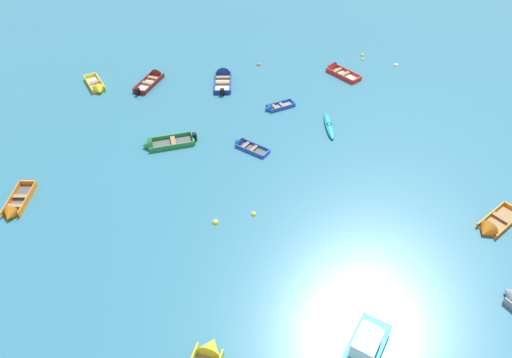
{
  "coord_description": "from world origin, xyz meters",
  "views": [
    {
      "loc": [
        -1.6,
        -1.94,
        21.88
      ],
      "look_at": [
        0.0,
        22.35,
        0.15
      ],
      "focal_mm": 32.11,
      "sensor_mm": 36.0,
      "label": 1
    }
  ],
  "objects_px": {
    "kayak_turquoise_far_left": "(329,126)",
    "rowboat_deep_blue_midfield_right": "(223,77)",
    "rowboat_red_center": "(335,70)",
    "rowboat_blue_near_camera": "(244,145)",
    "rowboat_orange_back_row_right": "(15,208)",
    "mooring_buoy_far_field": "(363,60)",
    "mooring_buoy_midfield": "(259,65)",
    "rowboat_orange_near_right": "(491,227)",
    "rowboat_maroon_foreground_center": "(154,78)",
    "rowboat_green_distant_center": "(158,144)",
    "rowboat_yellow_far_right": "(97,88)",
    "mooring_buoy_central": "(254,214)",
    "mooring_buoy_trailing": "(216,222)",
    "rowboat_blue_far_back": "(273,108)",
    "mooring_buoy_outer_edge": "(396,66)",
    "mooring_buoy_near_foreground": "(362,55)"
  },
  "relations": [
    {
      "from": "rowboat_green_distant_center",
      "to": "mooring_buoy_far_field",
      "type": "distance_m",
      "value": 23.4
    },
    {
      "from": "kayak_turquoise_far_left",
      "to": "rowboat_green_distant_center",
      "type": "distance_m",
      "value": 13.89
    },
    {
      "from": "mooring_buoy_trailing",
      "to": "rowboat_maroon_foreground_center",
      "type": "bearing_deg",
      "value": 107.1
    },
    {
      "from": "rowboat_orange_back_row_right",
      "to": "mooring_buoy_midfield",
      "type": "relative_size",
      "value": 8.64
    },
    {
      "from": "mooring_buoy_midfield",
      "to": "kayak_turquoise_far_left",
      "type": "bearing_deg",
      "value": -65.5
    },
    {
      "from": "mooring_buoy_near_foreground",
      "to": "mooring_buoy_central",
      "type": "xyz_separation_m",
      "value": [
        -12.58,
        -21.88,
        0.0
      ]
    },
    {
      "from": "rowboat_red_center",
      "to": "kayak_turquoise_far_left",
      "type": "bearing_deg",
      "value": -104.25
    },
    {
      "from": "rowboat_deep_blue_midfield_right",
      "to": "mooring_buoy_midfield",
      "type": "relative_size",
      "value": 10.39
    },
    {
      "from": "rowboat_green_distant_center",
      "to": "mooring_buoy_near_foreground",
      "type": "height_order",
      "value": "rowboat_green_distant_center"
    },
    {
      "from": "rowboat_blue_near_camera",
      "to": "mooring_buoy_near_foreground",
      "type": "relative_size",
      "value": 8.14
    },
    {
      "from": "mooring_buoy_outer_edge",
      "to": "rowboat_green_distant_center",
      "type": "bearing_deg",
      "value": -152.58
    },
    {
      "from": "rowboat_blue_far_back",
      "to": "kayak_turquoise_far_left",
      "type": "height_order",
      "value": "rowboat_blue_far_back"
    },
    {
      "from": "kayak_turquoise_far_left",
      "to": "rowboat_red_center",
      "type": "bearing_deg",
      "value": 75.75
    },
    {
      "from": "rowboat_orange_back_row_right",
      "to": "rowboat_blue_far_back",
      "type": "bearing_deg",
      "value": 31.08
    },
    {
      "from": "mooring_buoy_central",
      "to": "rowboat_yellow_far_right",
      "type": "bearing_deg",
      "value": 128.44
    },
    {
      "from": "kayak_turquoise_far_left",
      "to": "rowboat_red_center",
      "type": "distance_m",
      "value": 9.56
    },
    {
      "from": "rowboat_deep_blue_midfield_right",
      "to": "rowboat_blue_near_camera",
      "type": "xyz_separation_m",
      "value": [
        1.46,
        -10.67,
        -0.06
      ]
    },
    {
      "from": "mooring_buoy_far_field",
      "to": "mooring_buoy_midfield",
      "type": "height_order",
      "value": "mooring_buoy_midfield"
    },
    {
      "from": "kayak_turquoise_far_left",
      "to": "rowboat_deep_blue_midfield_right",
      "type": "height_order",
      "value": "rowboat_deep_blue_midfield_right"
    },
    {
      "from": "rowboat_deep_blue_midfield_right",
      "to": "kayak_turquoise_far_left",
      "type": "bearing_deg",
      "value": -45.13
    },
    {
      "from": "rowboat_blue_near_camera",
      "to": "rowboat_orange_back_row_right",
      "type": "distance_m",
      "value": 16.65
    },
    {
      "from": "mooring_buoy_midfield",
      "to": "rowboat_orange_back_row_right",
      "type": "bearing_deg",
      "value": -132.75
    },
    {
      "from": "mooring_buoy_outer_edge",
      "to": "mooring_buoy_trailing",
      "type": "distance_m",
      "value": 26.89
    },
    {
      "from": "rowboat_red_center",
      "to": "mooring_buoy_central",
      "type": "relative_size",
      "value": 10.17
    },
    {
      "from": "rowboat_yellow_far_right",
      "to": "mooring_buoy_central",
      "type": "bearing_deg",
      "value": -51.56
    },
    {
      "from": "mooring_buoy_midfield",
      "to": "rowboat_deep_blue_midfield_right",
      "type": "bearing_deg",
      "value": -145.91
    },
    {
      "from": "rowboat_deep_blue_midfield_right",
      "to": "mooring_buoy_outer_edge",
      "type": "xyz_separation_m",
      "value": [
        17.16,
        1.39,
        -0.19
      ]
    },
    {
      "from": "rowboat_green_distant_center",
      "to": "rowboat_yellow_far_right",
      "type": "distance_m",
      "value": 10.97
    },
    {
      "from": "rowboat_maroon_foreground_center",
      "to": "rowboat_orange_back_row_right",
      "type": "height_order",
      "value": "rowboat_maroon_foreground_center"
    },
    {
      "from": "mooring_buoy_midfield",
      "to": "mooring_buoy_trailing",
      "type": "height_order",
      "value": "mooring_buoy_midfield"
    },
    {
      "from": "rowboat_blue_far_back",
      "to": "mooring_buoy_trailing",
      "type": "distance_m",
      "value": 13.99
    },
    {
      "from": "kayak_turquoise_far_left",
      "to": "rowboat_maroon_foreground_center",
      "type": "xyz_separation_m",
      "value": [
        -15.12,
        8.82,
        0.03
      ]
    },
    {
      "from": "rowboat_orange_near_right",
      "to": "rowboat_maroon_foreground_center",
      "type": "relative_size",
      "value": 0.89
    },
    {
      "from": "rowboat_blue_near_camera",
      "to": "rowboat_yellow_far_right",
      "type": "height_order",
      "value": "rowboat_yellow_far_right"
    },
    {
      "from": "kayak_turquoise_far_left",
      "to": "rowboat_deep_blue_midfield_right",
      "type": "distance_m",
      "value": 12.16
    },
    {
      "from": "rowboat_blue_far_back",
      "to": "rowboat_blue_near_camera",
      "type": "bearing_deg",
      "value": -118.97
    },
    {
      "from": "rowboat_red_center",
      "to": "rowboat_green_distant_center",
      "type": "distance_m",
      "value": 19.47
    },
    {
      "from": "rowboat_red_center",
      "to": "mooring_buoy_far_field",
      "type": "height_order",
      "value": "rowboat_red_center"
    },
    {
      "from": "rowboat_green_distant_center",
      "to": "mooring_buoy_trailing",
      "type": "relative_size",
      "value": 10.36
    },
    {
      "from": "mooring_buoy_outer_edge",
      "to": "rowboat_orange_near_right",
      "type": "bearing_deg",
      "value": -90.91
    },
    {
      "from": "rowboat_maroon_foreground_center",
      "to": "rowboat_blue_near_camera",
      "type": "height_order",
      "value": "rowboat_maroon_foreground_center"
    },
    {
      "from": "rowboat_orange_near_right",
      "to": "mooring_buoy_central",
      "type": "height_order",
      "value": "rowboat_orange_near_right"
    },
    {
      "from": "rowboat_blue_near_camera",
      "to": "mooring_buoy_outer_edge",
      "type": "xyz_separation_m",
      "value": [
        15.7,
        12.05,
        -0.13
      ]
    },
    {
      "from": "kayak_turquoise_far_left",
      "to": "rowboat_orange_near_right",
      "type": "relative_size",
      "value": 0.98
    },
    {
      "from": "rowboat_blue_far_back",
      "to": "rowboat_orange_near_right",
      "type": "relative_size",
      "value": 0.78
    },
    {
      "from": "rowboat_blue_near_camera",
      "to": "mooring_buoy_far_field",
      "type": "xyz_separation_m",
      "value": [
        12.73,
        13.51,
        -0.13
      ]
    },
    {
      "from": "rowboat_green_distant_center",
      "to": "mooring_buoy_outer_edge",
      "type": "bearing_deg",
      "value": 27.42
    },
    {
      "from": "rowboat_blue_far_back",
      "to": "rowboat_yellow_far_right",
      "type": "xyz_separation_m",
      "value": [
        -15.84,
        4.33,
        0.05
      ]
    },
    {
      "from": "rowboat_deep_blue_midfield_right",
      "to": "mooring_buoy_midfield",
      "type": "bearing_deg",
      "value": 34.09
    },
    {
      "from": "rowboat_deep_blue_midfield_right",
      "to": "mooring_buoy_central",
      "type": "relative_size",
      "value": 11.78
    }
  ]
}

